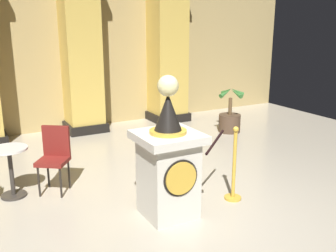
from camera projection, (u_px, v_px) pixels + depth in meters
name	position (u px, v px, depth m)	size (l,w,h in m)	color
ground_plane	(190.00, 214.00, 4.99)	(11.75, 11.75, 0.00)	#B2A893
back_wall	(75.00, 44.00, 8.72)	(11.75, 0.16, 3.84)	tan
pedestal_clock	(168.00, 164.00, 4.81)	(0.77, 0.77, 1.80)	beige
stanchion_near	(234.00, 174.00, 5.33)	(0.24, 0.24, 1.05)	gold
stanchion_far	(160.00, 161.00, 5.89)	(0.24, 0.24, 1.00)	gold
velvet_rope	(196.00, 139.00, 5.50)	(0.84, 0.85, 0.22)	black
column_right	(167.00, 46.00, 9.37)	(0.94, 0.94, 3.69)	black
column_centre_rear	(81.00, 49.00, 8.38)	(0.90, 0.90, 3.69)	black
potted_palm_right	(230.00, 119.00, 8.66)	(0.69, 0.68, 1.03)	#4C3828
cafe_table	(11.00, 166.00, 5.39)	(0.51, 0.51, 0.73)	#332D28
cafe_chair_red	(55.00, 153.00, 5.56)	(0.56, 0.56, 0.96)	black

